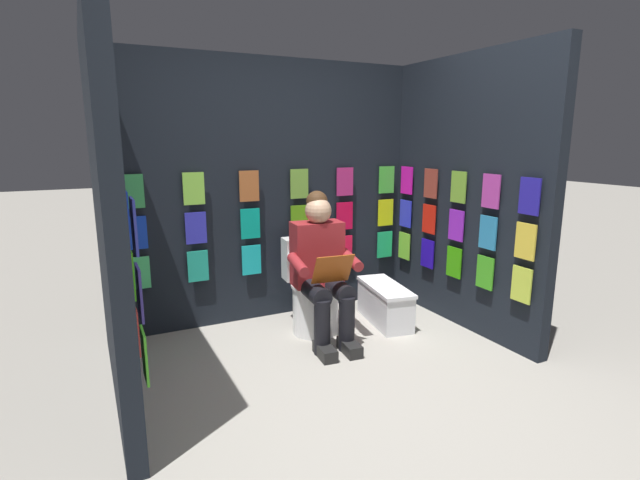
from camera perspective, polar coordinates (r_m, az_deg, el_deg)
ground_plane at (r=3.07m, az=7.54°, el=-19.39°), size 30.00×30.00×0.00m
display_wall_back at (r=4.27m, az=-5.80°, el=5.74°), size 2.77×0.14×2.27m
display_wall_left at (r=4.21m, az=16.98°, el=5.17°), size 0.14×1.77×2.27m
display_wall_right at (r=3.08m, az=-24.04°, el=2.26°), size 0.14×1.77×2.27m
toilet at (r=4.05m, az=-0.93°, el=-6.22°), size 0.43×0.57×0.77m
person_reading at (r=3.77m, az=0.27°, el=-3.27°), size 0.55×0.71×1.19m
comic_longbox_near at (r=4.28m, az=7.74°, el=-7.52°), size 0.39×0.72×0.34m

